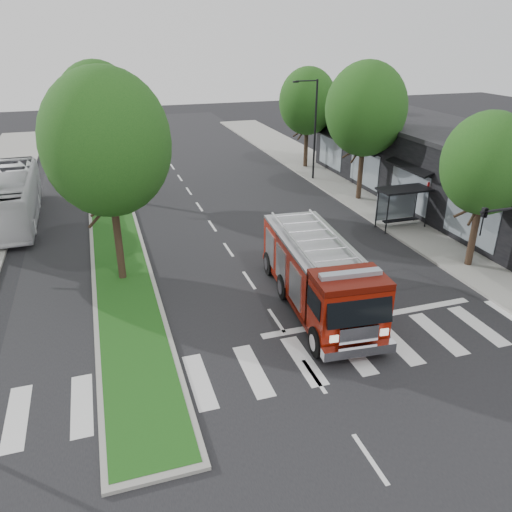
# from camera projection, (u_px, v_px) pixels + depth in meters

# --- Properties ---
(ground) EXTENTS (140.00, 140.00, 0.00)m
(ground) POSITION_uv_depth(u_px,v_px,m) (276.00, 321.00, 21.48)
(ground) COLOR black
(ground) RESTS_ON ground
(sidewalk_right) EXTENTS (5.00, 80.00, 0.15)m
(sidewalk_right) POSITION_uv_depth(u_px,v_px,m) (400.00, 215.00, 33.61)
(sidewalk_right) COLOR gray
(sidewalk_right) RESTS_ON ground
(median) EXTENTS (3.00, 50.00, 0.15)m
(median) POSITION_uv_depth(u_px,v_px,m) (111.00, 206.00, 35.39)
(median) COLOR gray
(median) RESTS_ON ground
(storefront_row) EXTENTS (8.00, 30.00, 5.00)m
(storefront_row) POSITION_uv_depth(u_px,v_px,m) (462.00, 174.00, 33.87)
(storefront_row) COLOR black
(storefront_row) RESTS_ON ground
(bus_shelter) EXTENTS (3.20, 1.60, 2.61)m
(bus_shelter) POSITION_uv_depth(u_px,v_px,m) (402.00, 197.00, 30.83)
(bus_shelter) COLOR black
(bus_shelter) RESTS_ON ground
(tree_right_near) EXTENTS (4.40, 4.40, 8.05)m
(tree_right_near) POSITION_uv_depth(u_px,v_px,m) (487.00, 164.00, 24.15)
(tree_right_near) COLOR black
(tree_right_near) RESTS_ON ground
(tree_right_mid) EXTENTS (5.60, 5.60, 9.72)m
(tree_right_mid) POSITION_uv_depth(u_px,v_px,m) (366.00, 109.00, 34.16)
(tree_right_mid) COLOR black
(tree_right_mid) RESTS_ON ground
(tree_right_far) EXTENTS (5.00, 5.00, 8.73)m
(tree_right_far) POSITION_uv_depth(u_px,v_px,m) (308.00, 101.00, 43.10)
(tree_right_far) COLOR black
(tree_right_far) RESTS_ON ground
(tree_median_near) EXTENTS (5.80, 5.80, 10.16)m
(tree_median_near) POSITION_uv_depth(u_px,v_px,m) (106.00, 143.00, 22.21)
(tree_median_near) COLOR black
(tree_median_near) RESTS_ON ground
(tree_median_far) EXTENTS (5.60, 5.60, 9.72)m
(tree_median_far) POSITION_uv_depth(u_px,v_px,m) (98.00, 109.00, 34.48)
(tree_median_far) COLOR black
(tree_median_far) RESTS_ON ground
(streetlight_right_far) EXTENTS (2.11, 0.20, 8.00)m
(streetlight_right_far) POSITION_uv_depth(u_px,v_px,m) (314.00, 126.00, 39.87)
(streetlight_right_far) COLOR black
(streetlight_right_far) RESTS_ON ground
(fire_engine) EXTENTS (3.59, 9.62, 3.27)m
(fire_engine) POSITION_uv_depth(u_px,v_px,m) (318.00, 274.00, 22.05)
(fire_engine) COLOR #500C04
(fire_engine) RESTS_ON ground
(city_bus) EXTENTS (2.95, 11.59, 3.21)m
(city_bus) POSITION_uv_depth(u_px,v_px,m) (13.00, 197.00, 32.17)
(city_bus) COLOR silver
(city_bus) RESTS_ON ground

